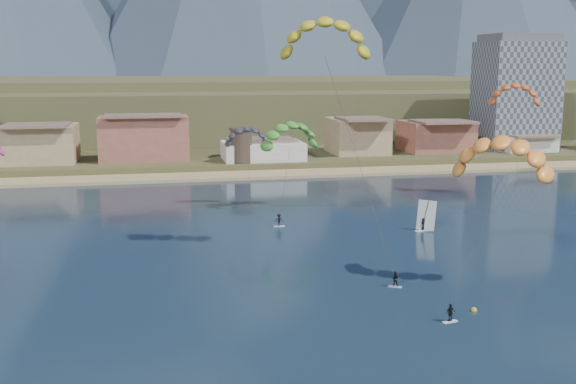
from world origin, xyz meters
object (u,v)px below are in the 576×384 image
(apartment_tower, at_px, (516,93))
(kitesurfer_green, at_px, (290,132))
(kitesurfer_yellow, at_px, (326,33))
(buoy, at_px, (474,310))
(windsurfer, at_px, (424,221))
(watchtower, at_px, (241,145))
(kitesurfer_orange, at_px, (502,151))

(apartment_tower, distance_m, kitesurfer_green, 98.32)
(kitesurfer_yellow, distance_m, buoy, 38.62)
(kitesurfer_yellow, distance_m, windsurfer, 35.01)
(watchtower, relative_size, windsurfer, 1.82)
(watchtower, distance_m, buoy, 100.24)
(watchtower, height_order, kitesurfer_orange, kitesurfer_orange)
(kitesurfer_green, bearing_deg, apartment_tower, 37.96)
(kitesurfer_orange, xyz_separation_m, windsurfer, (2.18, 25.96, -14.18))
(watchtower, bearing_deg, kitesurfer_green, -86.87)
(kitesurfer_orange, xyz_separation_m, kitesurfer_green, (-15.04, 45.33, -1.81))
(watchtower, height_order, kitesurfer_green, kitesurfer_green)
(apartment_tower, relative_size, buoy, 50.99)
(windsurfer, bearing_deg, buoy, -104.32)
(apartment_tower, distance_m, buoy, 133.84)
(apartment_tower, relative_size, kitesurfer_yellow, 0.96)
(kitesurfer_orange, distance_m, windsurfer, 29.66)
(kitesurfer_yellow, height_order, kitesurfer_green, kitesurfer_yellow)
(kitesurfer_green, bearing_deg, kitesurfer_yellow, -92.93)
(kitesurfer_orange, height_order, kitesurfer_green, kitesurfer_orange)
(kitesurfer_orange, relative_size, kitesurfer_green, 1.12)
(kitesurfer_orange, bearing_deg, kitesurfer_yellow, 136.70)
(apartment_tower, xyz_separation_m, kitesurfer_yellow, (-78.98, -90.14, 11.38))
(kitesurfer_yellow, relative_size, windsurfer, 7.03)
(watchtower, distance_m, kitesurfer_green, 47.09)
(watchtower, xyz_separation_m, kitesurfer_green, (2.54, -46.42, 7.50))
(windsurfer, xyz_separation_m, buoy, (-8.59, -33.62, -1.39))
(apartment_tower, xyz_separation_m, windsurfer, (-60.24, -79.79, -16.32))
(kitesurfer_orange, xyz_separation_m, buoy, (-6.40, -7.66, -15.57))
(watchtower, relative_size, buoy, 13.70)
(kitesurfer_yellow, bearing_deg, kitesurfer_orange, -43.30)
(apartment_tower, height_order, buoy, apartment_tower)
(kitesurfer_green, distance_m, windsurfer, 28.72)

